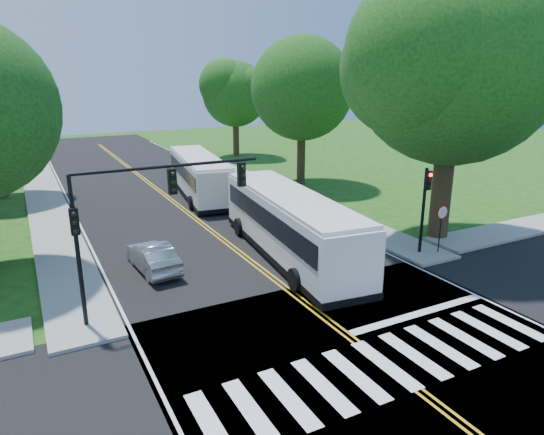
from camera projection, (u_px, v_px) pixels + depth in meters
ground at (375, 357)px, 16.05m from camera, size 140.00×140.00×0.00m
road at (196, 219)px, 31.33m from camera, size 14.00×96.00×0.01m
cross_road at (375, 357)px, 16.05m from camera, size 60.00×12.00×0.01m
center_line at (177, 205)px, 34.72m from camera, size 0.36×70.00×0.01m
edge_line_w at (76, 217)px, 31.69m from camera, size 0.12×70.00×0.01m
edge_line_e at (262, 194)px, 37.75m from camera, size 0.12×70.00×0.01m
crosswalk at (385, 364)px, 15.62m from camera, size 12.60×3.00×0.01m
stop_bar at (419, 313)px, 18.96m from camera, size 6.60×0.40×0.01m
sidewalk_nw at (48, 208)px, 33.55m from camera, size 2.60×40.00×0.15m
sidewalk_ne at (262, 184)px, 40.95m from camera, size 2.60×40.00×0.15m
tree_ne_big at (455, 62)px, 25.00m from camera, size 10.80×10.80×14.91m
tree_east_mid at (302, 89)px, 39.31m from camera, size 8.40×8.40×11.93m
tree_east_far at (235, 94)px, 53.62m from camera, size 7.20×7.20×10.34m
signal_nw at (142, 206)px, 17.65m from camera, size 7.15×0.46×5.66m
signal_ne at (425, 199)px, 24.32m from camera, size 0.30×0.46×4.40m
stop_sign at (442, 217)px, 24.55m from camera, size 0.76×0.08×2.53m
bus_lead at (290, 224)px, 24.41m from camera, size 4.20×13.00×3.31m
bus_follow at (199, 175)px, 36.79m from camera, size 4.26×12.22×3.10m
hatchback at (153, 257)px, 22.92m from camera, size 1.77×4.29×1.38m
suv at (333, 230)px, 27.20m from camera, size 3.29×4.66×1.18m
dark_sedan at (260, 191)px, 35.72m from camera, size 2.65×4.99×1.38m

